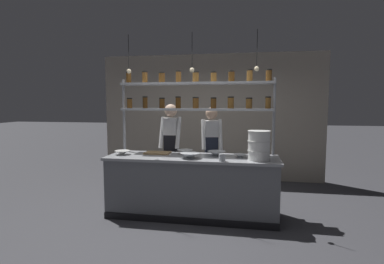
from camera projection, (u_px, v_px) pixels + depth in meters
The scene contains 16 objects.
ground_plane at pixel (192, 215), 4.63m from camera, with size 40.00×40.00×0.00m, color #3D3D42.
back_wall at pixel (210, 117), 6.81m from camera, with size 5.00×0.12×2.81m, color #9E9384.
prep_counter at pixel (192, 186), 4.59m from camera, with size 2.60×0.76×0.92m.
spice_shelf_unit at pixel (196, 99), 4.78m from camera, with size 2.49×0.28×2.24m.
chef_left at pixel (171, 146), 5.19m from camera, with size 0.36×0.30×1.71m.
chef_center at pixel (211, 148), 5.24m from camera, with size 0.40×0.33×1.65m.
container_stack at pixel (259, 145), 4.23m from camera, with size 0.32×0.32×0.42m.
cutting_board at pixel (158, 153), 4.79m from camera, with size 0.40×0.26×0.02m.
prep_bowl_near_left at pixel (122, 153), 4.69m from camera, with size 0.24×0.24×0.07m.
prep_bowl_center_front at pixel (216, 154), 4.57m from camera, with size 0.28×0.28×0.08m.
prep_bowl_center_back at pixel (190, 156), 4.37m from camera, with size 0.30×0.30×0.08m.
prep_bowl_near_right at pixel (185, 152), 4.74m from camera, with size 0.25×0.25×0.07m.
prep_bowl_far_left at pixel (240, 156), 4.44m from camera, with size 0.19×0.19×0.05m.
serving_cup_front at pixel (253, 154), 4.52m from camera, with size 0.08×0.08×0.08m.
serving_cup_by_board at pixel (222, 158), 4.15m from camera, with size 0.09×0.09×0.10m.
pendant_light_row at pixel (191, 68), 4.42m from camera, with size 1.99×0.07×0.59m.
Camera 1 is at (0.79, -4.41, 1.73)m, focal length 28.00 mm.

